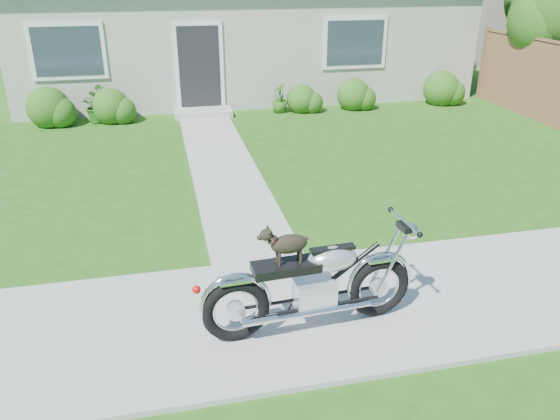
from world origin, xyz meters
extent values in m
plane|color=#235114|center=(0.00, 0.00, 0.00)|extent=(80.00, 80.00, 0.00)
cube|color=#9E9B93|center=(0.00, 0.00, 0.02)|extent=(24.00, 2.20, 0.04)
cube|color=#9E9B93|center=(-1.50, 5.00, 0.01)|extent=(1.20, 8.00, 0.03)
cube|color=beige|center=(0.00, 12.00, 1.50)|extent=(12.00, 6.00, 3.00)
cube|color=black|center=(-1.50, 8.97, 1.05)|extent=(1.00, 0.06, 2.10)
cube|color=#9E9B93|center=(-1.50, 8.62, 0.08)|extent=(1.40, 0.70, 0.16)
cube|color=#2D3847|center=(-4.50, 8.97, 1.60)|extent=(1.70, 0.05, 1.30)
cube|color=#2D3847|center=(2.50, 8.97, 1.60)|extent=(1.70, 0.05, 1.30)
cube|color=brown|center=(6.30, 9.00, 0.95)|extent=(0.12, 0.12, 1.90)
cylinder|color=#3D2B1C|center=(7.35, 7.32, 1.01)|extent=(0.28, 0.28, 2.02)
cylinder|color=#3D2B1C|center=(8.67, 9.27, 1.17)|extent=(0.28, 0.28, 2.34)
sphere|color=#2D5A17|center=(-3.66, 8.50, 0.37)|extent=(0.87, 0.87, 0.87)
sphere|color=#2D5A17|center=(-5.04, 8.50, 0.41)|extent=(0.97, 0.97, 0.97)
sphere|color=#2D5A17|center=(2.36, 8.50, 0.36)|extent=(0.84, 0.84, 0.84)
sphere|color=#2D5A17|center=(4.83, 8.50, 0.40)|extent=(0.95, 0.95, 0.95)
sphere|color=#2D5A17|center=(0.98, 8.50, 0.32)|extent=(0.75, 0.75, 0.75)
imported|color=#205C18|center=(-4.02, 8.55, 0.42)|extent=(0.95, 0.98, 0.83)
imported|color=#36661C|center=(0.43, 8.55, 0.37)|extent=(0.45, 0.45, 0.74)
torus|color=black|center=(-0.51, -0.30, 0.38)|extent=(0.68, 0.15, 0.67)
torus|color=black|center=(-2.01, -0.40, 0.38)|extent=(0.68, 0.15, 0.67)
cube|color=silver|center=(-1.21, -0.35, 0.42)|extent=(0.41, 0.26, 0.30)
ellipsoid|color=silver|center=(-1.04, -0.34, 0.79)|extent=(0.53, 0.32, 0.26)
cube|color=black|center=(-1.51, -0.37, 0.78)|extent=(0.66, 0.30, 0.09)
cube|color=silver|center=(-0.51, -0.30, 0.72)|extent=(0.31, 0.16, 0.03)
cube|color=silver|center=(-2.01, -0.40, 0.72)|extent=(0.31, 0.16, 0.03)
cylinder|color=silver|center=(-0.29, -0.29, 1.09)|extent=(0.06, 0.60, 0.03)
sphere|color=silver|center=(-0.21, -0.29, 0.98)|extent=(0.18, 0.18, 0.17)
cylinder|color=silver|center=(-1.21, -0.48, 0.29)|extent=(1.10, 0.13, 0.06)
ellipsoid|color=black|center=(-1.48, -0.36, 1.02)|extent=(0.37, 0.19, 0.19)
sphere|color=black|center=(-1.70, -0.38, 1.15)|extent=(0.12, 0.12, 0.12)
cylinder|color=black|center=(-1.59, -0.33, 0.89)|extent=(0.03, 0.03, 0.15)
cylinder|color=black|center=(-1.58, -0.41, 0.89)|extent=(0.03, 0.03, 0.15)
cylinder|color=black|center=(-1.38, -0.32, 0.89)|extent=(0.03, 0.03, 0.15)
cylinder|color=black|center=(-1.38, -0.40, 0.89)|extent=(0.03, 0.03, 0.15)
torus|color=#AF2E3F|center=(-1.65, -0.37, 1.09)|extent=(0.06, 0.10, 0.10)
camera|label=1|loc=(-2.56, -4.76, 3.40)|focal=35.00mm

